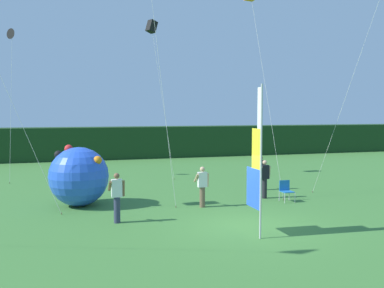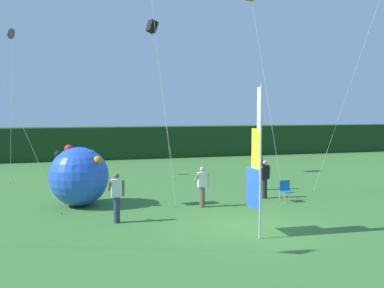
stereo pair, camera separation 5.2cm
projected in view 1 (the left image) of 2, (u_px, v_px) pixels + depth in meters
The scene contains 11 objects.
ground_plane at pixel (250, 227), 14.28m from camera, with size 120.00×120.00×0.00m, color #3D7533.
distant_treeline at pixel (136, 142), 35.82m from camera, with size 80.00×2.40×2.59m, color #193819.
banner_flag at pixel (257, 164), 13.10m from camera, with size 0.06×1.03×4.65m.
person_near_banner at pixel (265, 178), 18.98m from camera, with size 0.55×0.48×1.70m.
person_mid_field at pixel (261, 172), 20.98m from camera, with size 0.55×0.48×1.69m.
person_far_left at pixel (117, 196), 14.76m from camera, with size 0.55×0.48×1.73m.
person_far_right at pixel (202, 186), 17.21m from camera, with size 0.55×0.48×1.64m.
inflatable_balloon at pixel (79, 176), 17.42m from camera, with size 2.40×2.40×2.50m.
folding_chair at pixel (286, 189), 18.35m from camera, with size 0.51×0.51×0.89m.
kite_black_delta_5 at pixel (12, 35), 23.65m from camera, with size 0.61×1.63×8.41m.
kite_black_box_6 at pixel (152, 27), 24.76m from camera, with size 1.33×1.80×9.12m.
Camera 1 is at (-5.94, -12.86, 3.82)m, focal length 40.21 mm.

